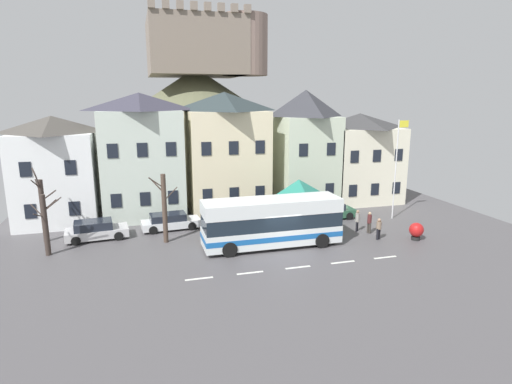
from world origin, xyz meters
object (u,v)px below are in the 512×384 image
object	(u,v)px
townhouse_04	(358,157)
hilltop_castle	(197,116)
parked_car_00	(330,211)
bare_tree_01	(45,224)
townhouse_03	(305,149)
transit_bus	(272,223)
bare_tree_02	(43,209)
pedestrian_02	(379,228)
townhouse_02	(225,152)
harbour_buoy	(416,230)
bare_tree_00	(164,208)
parked_car_02	(96,230)
pedestrian_01	(357,219)
parked_car_01	(170,221)
pedestrian_03	(369,222)
townhouse_01	(142,156)
townhouse_00	(56,170)
bus_shelter	(299,189)
pedestrian_00	(326,221)
flagpole	(397,163)

from	to	relation	value
townhouse_04	hilltop_castle	xyz separation A→B (m)	(-12.54, 23.19, 3.23)
parked_car_00	bare_tree_01	size ratio (longest dim) A/B	1.00
townhouse_03	hilltop_castle	distance (m)	24.73
transit_bus	bare_tree_02	size ratio (longest dim) A/B	1.81
pedestrian_02	bare_tree_02	bearing A→B (deg)	165.26
townhouse_02	transit_bus	distance (m)	11.54
parked_car_00	harbour_buoy	xyz separation A→B (m)	(3.56, -6.80, 0.06)
bare_tree_00	bare_tree_01	size ratio (longest dim) A/B	1.21
parked_car_02	pedestrian_01	world-z (taller)	pedestrian_01
bare_tree_00	parked_car_02	bearing A→B (deg)	157.02
townhouse_03	bare_tree_02	world-z (taller)	townhouse_03
townhouse_04	parked_car_02	xyz separation A→B (m)	(-24.22, -6.04, -3.59)
parked_car_01	pedestrian_03	distance (m)	15.26
parked_car_02	pedestrian_03	xyz separation A→B (m)	(19.75, -4.15, 0.24)
parked_car_01	pedestrian_03	size ratio (longest dim) A/B	2.77
parked_car_00	bare_tree_00	distance (m)	14.16
bare_tree_00	hilltop_castle	bearing A→B (deg)	77.60
townhouse_04	pedestrian_03	bearing A→B (deg)	-113.69
townhouse_03	parked_car_02	size ratio (longest dim) A/B	2.39
townhouse_01	bare_tree_02	distance (m)	8.93
hilltop_castle	transit_bus	world-z (taller)	hilltop_castle
townhouse_00	bus_shelter	bearing A→B (deg)	-21.23
townhouse_01	pedestrian_02	bearing A→B (deg)	-34.04
transit_bus	hilltop_castle	bearing A→B (deg)	90.45
townhouse_01	townhouse_04	distance (m)	20.66
parked_car_01	bare_tree_01	distance (m)	8.91
hilltop_castle	pedestrian_03	bearing A→B (deg)	-76.41
bare_tree_02	pedestrian_02	bearing A→B (deg)	-14.74
hilltop_castle	pedestrian_00	size ratio (longest dim) A/B	27.97
bare_tree_01	townhouse_02	bearing A→B (deg)	32.40
townhouse_01	harbour_buoy	bearing A→B (deg)	-32.12
parked_car_02	pedestrian_02	world-z (taller)	pedestrian_02
hilltop_castle	bare_tree_02	distance (m)	32.90
townhouse_02	pedestrian_01	world-z (taller)	townhouse_02
townhouse_00	transit_bus	distance (m)	18.49
townhouse_01	parked_car_00	size ratio (longest dim) A/B	2.57
townhouse_00	pedestrian_01	xyz separation A→B (m)	(22.29, -9.17, -3.31)
townhouse_02	pedestrian_02	xyz separation A→B (m)	(8.79, -11.71, -4.40)
pedestrian_02	flagpole	world-z (taller)	flagpole
pedestrian_01	townhouse_00	bearing A→B (deg)	157.63
pedestrian_03	flagpole	bearing A→B (deg)	36.47
bus_shelter	parked_car_02	size ratio (longest dim) A/B	0.87
transit_bus	bare_tree_00	distance (m)	7.58
parked_car_00	harbour_buoy	distance (m)	7.68
flagpole	parked_car_02	bearing A→B (deg)	177.18
townhouse_00	bare_tree_02	size ratio (longest dim) A/B	1.64
parked_car_01	bare_tree_02	size ratio (longest dim) A/B	0.87
pedestrian_02	bare_tree_00	distance (m)	15.35
townhouse_00	townhouse_01	world-z (taller)	townhouse_01
pedestrian_01	flagpole	size ratio (longest dim) A/B	0.20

